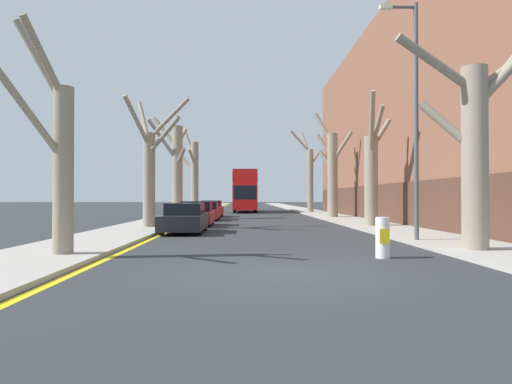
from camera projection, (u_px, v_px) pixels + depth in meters
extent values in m
plane|color=#2B2D30|center=(288.00, 274.00, 9.86)|extent=(300.00, 300.00, 0.00)
cube|color=#A39E93|center=(202.00, 209.00, 59.68)|extent=(3.26, 120.00, 0.12)
cube|color=#A39E93|center=(300.00, 209.00, 60.01)|extent=(3.26, 120.00, 0.12)
cube|color=brown|center=(437.00, 123.00, 33.15)|extent=(10.00, 38.46, 14.15)
cube|color=#492D21|center=(368.00, 203.00, 32.95)|extent=(0.12, 37.69, 2.50)
cube|color=yellow|center=(216.00, 210.00, 59.72)|extent=(0.24, 120.00, 0.01)
cylinder|color=gray|center=(63.00, 172.00, 12.43)|extent=(0.54, 0.54, 4.67)
cylinder|color=gray|center=(26.00, 109.00, 11.56)|extent=(1.44, 1.96, 2.55)
cylinder|color=gray|center=(40.00, 63.00, 12.34)|extent=(1.38, 0.43, 2.33)
cylinder|color=gray|center=(44.00, 59.00, 11.82)|extent=(0.75, 1.48, 1.94)
cylinder|color=gray|center=(149.00, 181.00, 23.91)|extent=(0.63, 0.63, 5.04)
cylinder|color=gray|center=(169.00, 118.00, 24.61)|extent=(2.14, 1.54, 2.52)
cylinder|color=gray|center=(144.00, 123.00, 24.76)|extent=(1.16, 1.90, 2.60)
cylinder|color=gray|center=(163.00, 136.00, 23.06)|extent=(2.04, 2.04, 1.75)
cylinder|color=gray|center=(137.00, 122.00, 22.95)|extent=(1.04, 2.21, 2.39)
cylinder|color=gray|center=(177.00, 172.00, 34.98)|extent=(0.79, 0.79, 7.13)
cylinder|color=gray|center=(181.00, 157.00, 34.36)|extent=(1.00, 1.57, 1.29)
cylinder|color=gray|center=(163.00, 141.00, 34.46)|extent=(2.33, 1.39, 3.17)
cylinder|color=gray|center=(182.00, 136.00, 36.04)|extent=(0.65, 2.23, 1.58)
cylinder|color=gray|center=(166.00, 133.00, 35.37)|extent=(2.22, 1.09, 2.58)
cylinder|color=gray|center=(195.00, 178.00, 47.23)|extent=(0.78, 0.78, 7.38)
cylinder|color=gray|center=(186.00, 161.00, 47.73)|extent=(2.30, 1.33, 2.59)
cylinder|color=gray|center=(190.00, 143.00, 47.67)|extent=(1.51, 1.19, 2.91)
cylinder|color=gray|center=(192.00, 157.00, 46.43)|extent=(0.69, 1.89, 1.69)
cylinder|color=gray|center=(475.00, 160.00, 13.46)|extent=(0.75, 0.75, 5.52)
cylinder|color=gray|center=(509.00, 67.00, 13.41)|extent=(2.17, 0.50, 1.72)
cylinder|color=gray|center=(499.00, 80.00, 13.26)|extent=(1.51, 0.81, 1.64)
cylinder|color=gray|center=(437.00, 64.00, 13.31)|extent=(2.56, 0.59, 1.69)
cylinder|color=gray|center=(447.00, 126.00, 13.76)|extent=(1.64, 0.92, 1.67)
cylinder|color=gray|center=(506.00, 69.00, 13.38)|extent=(2.02, 0.58, 2.53)
cylinder|color=gray|center=(371.00, 182.00, 24.99)|extent=(0.73, 0.73, 5.00)
cylinder|color=gray|center=(380.00, 135.00, 24.95)|extent=(1.23, 0.46, 1.76)
cylinder|color=gray|center=(377.00, 129.00, 24.33)|extent=(0.52, 1.66, 2.42)
cylinder|color=gray|center=(372.00, 125.00, 24.06)|extent=(0.73, 2.19, 3.37)
cylinder|color=gray|center=(333.00, 176.00, 36.13)|extent=(0.81, 0.81, 6.73)
cylinder|color=gray|center=(326.00, 161.00, 36.42)|extent=(1.29, 0.95, 1.81)
cylinder|color=gray|center=(325.00, 147.00, 36.44)|extent=(1.44, 0.98, 2.07)
cylinder|color=gray|center=(324.00, 128.00, 36.50)|extent=(1.61, 1.06, 2.63)
cylinder|color=gray|center=(342.00, 147.00, 35.62)|extent=(1.62, 1.46, 2.39)
cylinder|color=gray|center=(310.00, 181.00, 48.33)|extent=(0.65, 0.65, 6.74)
cylinder|color=gray|center=(309.00, 168.00, 48.96)|extent=(0.24, 1.42, 1.84)
cylinder|color=gray|center=(306.00, 145.00, 49.03)|extent=(1.04, 1.62, 2.84)
cylinder|color=gray|center=(315.00, 158.00, 48.14)|extent=(1.22, 0.73, 1.66)
cylinder|color=gray|center=(301.00, 142.00, 48.39)|extent=(2.19, 0.33, 2.43)
cube|color=red|center=(245.00, 197.00, 51.54)|extent=(2.55, 11.17, 2.60)
cube|color=red|center=(245.00, 179.00, 51.57)|extent=(2.50, 10.95, 1.48)
cube|color=#A91111|center=(245.00, 172.00, 51.57)|extent=(2.50, 10.95, 0.12)
cube|color=black|center=(245.00, 193.00, 51.55)|extent=(2.58, 9.83, 1.35)
cube|color=black|center=(245.00, 179.00, 51.57)|extent=(2.58, 9.83, 1.12)
cube|color=black|center=(245.00, 192.00, 45.98)|extent=(2.29, 0.06, 1.42)
cylinder|color=black|center=(235.00, 208.00, 48.15)|extent=(0.30, 1.04, 1.04)
cylinder|color=black|center=(255.00, 208.00, 48.21)|extent=(0.30, 1.04, 1.04)
cylinder|color=black|center=(236.00, 207.00, 54.63)|extent=(0.30, 1.04, 1.04)
cylinder|color=black|center=(254.00, 207.00, 54.68)|extent=(0.30, 1.04, 1.04)
cube|color=black|center=(184.00, 222.00, 21.12)|extent=(1.87, 4.37, 0.66)
cube|color=black|center=(185.00, 209.00, 21.39)|extent=(1.65, 2.27, 0.54)
cylinder|color=black|center=(161.00, 228.00, 19.78)|extent=(0.20, 0.66, 0.66)
cylinder|color=black|center=(199.00, 228.00, 19.82)|extent=(0.20, 0.66, 0.66)
cylinder|color=black|center=(171.00, 224.00, 22.40)|extent=(0.20, 0.66, 0.66)
cylinder|color=black|center=(205.00, 224.00, 22.45)|extent=(0.20, 0.66, 0.66)
cube|color=maroon|center=(196.00, 217.00, 26.39)|extent=(1.88, 4.08, 0.63)
cube|color=black|center=(197.00, 206.00, 26.64)|extent=(1.66, 2.12, 0.61)
cylinder|color=black|center=(179.00, 221.00, 25.14)|extent=(0.20, 0.65, 0.65)
cylinder|color=black|center=(209.00, 221.00, 25.19)|extent=(0.20, 0.65, 0.65)
cylinder|color=black|center=(185.00, 219.00, 27.59)|extent=(0.20, 0.65, 0.65)
cylinder|color=black|center=(212.00, 219.00, 27.63)|extent=(0.20, 0.65, 0.65)
cube|color=maroon|center=(206.00, 214.00, 32.85)|extent=(1.87, 4.42, 0.60)
cube|color=black|center=(206.00, 205.00, 33.12)|extent=(1.64, 2.30, 0.57)
cylinder|color=black|center=(192.00, 216.00, 31.50)|extent=(0.20, 0.66, 0.66)
cylinder|color=black|center=(216.00, 216.00, 31.54)|extent=(0.20, 0.66, 0.66)
cylinder|color=black|center=(196.00, 215.00, 34.15)|extent=(0.20, 0.66, 0.66)
cylinder|color=black|center=(218.00, 215.00, 34.20)|extent=(0.20, 0.66, 0.66)
cube|color=maroon|center=(211.00, 211.00, 38.56)|extent=(1.86, 4.41, 0.64)
cube|color=black|center=(212.00, 204.00, 38.83)|extent=(1.63, 2.30, 0.56)
cylinder|color=black|center=(200.00, 214.00, 37.21)|extent=(0.20, 0.65, 0.65)
cylinder|color=black|center=(220.00, 214.00, 37.25)|extent=(0.20, 0.65, 0.65)
cylinder|color=black|center=(203.00, 212.00, 39.86)|extent=(0.20, 0.65, 0.65)
cylinder|color=black|center=(222.00, 212.00, 39.90)|extent=(0.20, 0.65, 0.65)
cylinder|color=#4C4F54|center=(416.00, 123.00, 16.51)|extent=(0.16, 0.16, 8.72)
cylinder|color=#4C4F54|center=(401.00, 7.00, 16.55)|extent=(1.10, 0.11, 0.11)
cube|color=beige|center=(386.00, 7.00, 16.53)|extent=(0.44, 0.20, 0.16)
cylinder|color=white|center=(383.00, 238.00, 12.38)|extent=(0.38, 0.38, 1.11)
cube|color=yellow|center=(385.00, 236.00, 12.19)|extent=(0.26, 0.01, 0.40)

